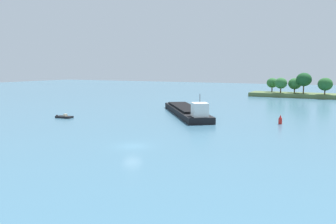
{
  "coord_description": "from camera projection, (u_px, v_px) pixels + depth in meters",
  "views": [
    {
      "loc": [
        28.08,
        -42.51,
        11.4
      ],
      "look_at": [
        -9.19,
        28.77,
        1.2
      ],
      "focal_mm": 38.34,
      "sensor_mm": 36.0,
      "label": 1
    }
  ],
  "objects": [
    {
      "name": "ground_plane",
      "position": [
        132.0,
        146.0,
        51.72
      ],
      "size": [
        400.0,
        400.0,
        0.0
      ],
      "primitive_type": "plane",
      "color": "teal"
    },
    {
      "name": "channel_buoy_red",
      "position": [
        280.0,
        120.0,
        71.5
      ],
      "size": [
        0.7,
        0.7,
        1.9
      ],
      "color": "red",
      "rests_on": "ground"
    },
    {
      "name": "cargo_barge",
      "position": [
        187.0,
        111.0,
        84.98
      ],
      "size": [
        22.98,
        28.38,
        5.97
      ],
      "color": "black",
      "rests_on": "ground"
    },
    {
      "name": "small_motorboat",
      "position": [
        64.0,
        117.0,
        80.18
      ],
      "size": [
        4.15,
        2.13,
        0.92
      ],
      "color": "black",
      "rests_on": "ground"
    }
  ]
}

